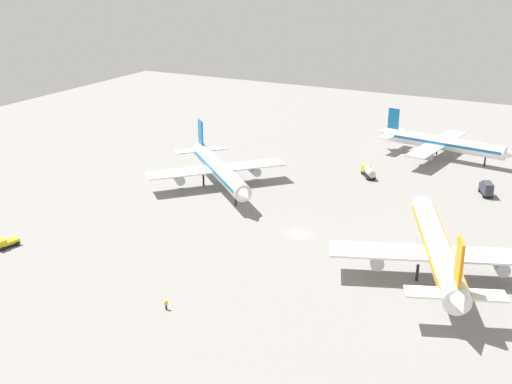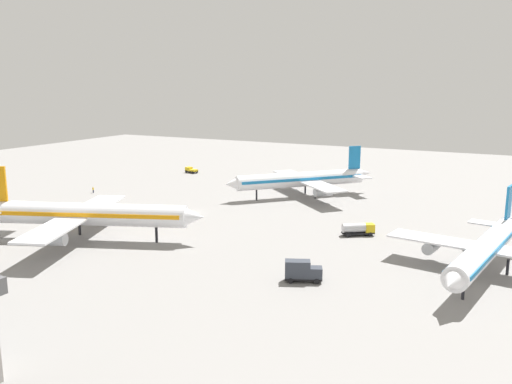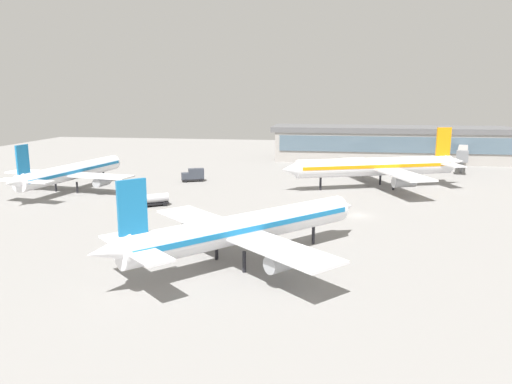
{
  "view_description": "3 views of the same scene",
  "coord_description": "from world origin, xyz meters",
  "px_view_note": "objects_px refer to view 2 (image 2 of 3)",
  "views": [
    {
      "loc": [
        -109.3,
        -46.93,
        52.12
      ],
      "look_at": [
        4.99,
        12.31,
        5.07
      ],
      "focal_mm": 45.53,
      "sensor_mm": 36.0,
      "label": 1
    },
    {
      "loc": [
        68.73,
        -100.85,
        29.43
      ],
      "look_at": [
        14.66,
        4.2,
        5.43
      ],
      "focal_mm": 37.58,
      "sensor_mm": 36.0,
      "label": 2
    },
    {
      "loc": [
        4.76,
        89.36,
        22.11
      ],
      "look_at": [
        20.12,
        -6.9,
        2.39
      ],
      "focal_mm": 34.4,
      "sensor_mm": 36.0,
      "label": 3
    }
  ],
  "objects_px": {
    "pushback_tractor": "(191,170)",
    "catering_truck": "(302,271)",
    "airplane_distant": "(486,248)",
    "airplane_taxiing": "(302,179)",
    "airplane_at_gate": "(84,214)",
    "fuel_truck": "(358,229)",
    "ground_crew_worker": "(93,190)"
  },
  "relations": [
    {
      "from": "airplane_distant",
      "to": "airplane_taxiing",
      "type": "bearing_deg",
      "value": -122.34
    },
    {
      "from": "airplane_at_gate",
      "to": "catering_truck",
      "type": "xyz_separation_m",
      "value": [
        45.32,
        -1.32,
        -3.41
      ]
    },
    {
      "from": "airplane_distant",
      "to": "catering_truck",
      "type": "distance_m",
      "value": 29.08
    },
    {
      "from": "airplane_taxiing",
      "to": "catering_truck",
      "type": "relative_size",
      "value": 5.77
    },
    {
      "from": "airplane_at_gate",
      "to": "catering_truck",
      "type": "bearing_deg",
      "value": -22.83
    },
    {
      "from": "airplane_at_gate",
      "to": "ground_crew_worker",
      "type": "bearing_deg",
      "value": 110.89
    },
    {
      "from": "airplane_at_gate",
      "to": "catering_truck",
      "type": "height_order",
      "value": "airplane_at_gate"
    },
    {
      "from": "pushback_tractor",
      "to": "ground_crew_worker",
      "type": "xyz_separation_m",
      "value": [
        -4.99,
        -40.19,
        -0.12
      ]
    },
    {
      "from": "fuel_truck",
      "to": "ground_crew_worker",
      "type": "height_order",
      "value": "fuel_truck"
    },
    {
      "from": "pushback_tractor",
      "to": "catering_truck",
      "type": "height_order",
      "value": "catering_truck"
    },
    {
      "from": "airplane_at_gate",
      "to": "pushback_tractor",
      "type": "relative_size",
      "value": 9.41
    },
    {
      "from": "pushback_tractor",
      "to": "ground_crew_worker",
      "type": "relative_size",
      "value": 2.82
    },
    {
      "from": "ground_crew_worker",
      "to": "fuel_truck",
      "type": "bearing_deg",
      "value": -54.31
    },
    {
      "from": "airplane_taxiing",
      "to": "fuel_truck",
      "type": "xyz_separation_m",
      "value": [
        23.91,
        -29.23,
        -3.29
      ]
    },
    {
      "from": "airplane_distant",
      "to": "fuel_truck",
      "type": "height_order",
      "value": "airplane_distant"
    },
    {
      "from": "airplane_taxiing",
      "to": "catering_truck",
      "type": "xyz_separation_m",
      "value": [
        23.69,
        -57.52,
        -2.98
      ]
    },
    {
      "from": "pushback_tractor",
      "to": "airplane_distant",
      "type": "bearing_deg",
      "value": 160.07
    },
    {
      "from": "catering_truck",
      "to": "airplane_taxiing",
      "type": "bearing_deg",
      "value": 88.91
    },
    {
      "from": "pushback_tractor",
      "to": "catering_truck",
      "type": "distance_m",
      "value": 104.48
    },
    {
      "from": "airplane_at_gate",
      "to": "fuel_truck",
      "type": "relative_size",
      "value": 7.08
    },
    {
      "from": "fuel_truck",
      "to": "catering_truck",
      "type": "height_order",
      "value": "catering_truck"
    },
    {
      "from": "airplane_distant",
      "to": "fuel_truck",
      "type": "relative_size",
      "value": 6.3
    },
    {
      "from": "airplane_taxiing",
      "to": "ground_crew_worker",
      "type": "relative_size",
      "value": 20.36
    },
    {
      "from": "fuel_truck",
      "to": "airplane_taxiing",
      "type": "bearing_deg",
      "value": 94.26
    },
    {
      "from": "airplane_taxiing",
      "to": "ground_crew_worker",
      "type": "distance_m",
      "value": 57.23
    },
    {
      "from": "pushback_tractor",
      "to": "fuel_truck",
      "type": "bearing_deg",
      "value": 158.6
    },
    {
      "from": "airplane_taxiing",
      "to": "pushback_tractor",
      "type": "distance_m",
      "value": 51.5
    },
    {
      "from": "catering_truck",
      "to": "pushback_tractor",
      "type": "bearing_deg",
      "value": 109.76
    },
    {
      "from": "airplane_at_gate",
      "to": "airplane_distant",
      "type": "distance_m",
      "value": 71.1
    },
    {
      "from": "pushback_tractor",
      "to": "catering_truck",
      "type": "bearing_deg",
      "value": 145.51
    },
    {
      "from": "pushback_tractor",
      "to": "catering_truck",
      "type": "relative_size",
      "value": 0.8
    },
    {
      "from": "airplane_at_gate",
      "to": "fuel_truck",
      "type": "xyz_separation_m",
      "value": [
        45.55,
        26.96,
        -3.71
      ]
    }
  ]
}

